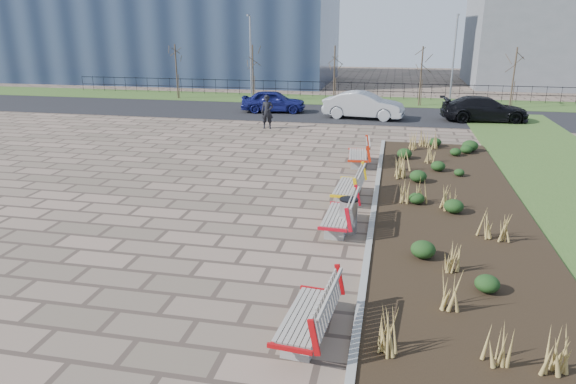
% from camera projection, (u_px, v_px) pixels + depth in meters
% --- Properties ---
extents(ground, '(120.00, 120.00, 0.00)m').
position_uv_depth(ground, '(203.00, 261.00, 12.49)').
color(ground, '#7A6354').
rests_on(ground, ground).
extents(planting_bed, '(4.50, 18.00, 0.10)m').
position_uv_depth(planting_bed, '(451.00, 208.00, 15.92)').
color(planting_bed, black).
rests_on(planting_bed, ground).
extents(planting_curb, '(0.16, 18.00, 0.15)m').
position_uv_depth(planting_curb, '(375.00, 202.00, 16.36)').
color(planting_curb, gray).
rests_on(planting_curb, ground).
extents(grass_verge_far, '(80.00, 5.00, 0.04)m').
position_uv_depth(grass_verge_far, '(336.00, 100.00, 38.53)').
color(grass_verge_far, '#33511E').
rests_on(grass_verge_far, ground).
extents(road, '(80.00, 7.00, 0.02)m').
position_uv_depth(road, '(325.00, 113.00, 32.95)').
color(road, black).
rests_on(road, ground).
extents(bench_a, '(1.09, 2.17, 1.00)m').
position_uv_depth(bench_a, '(306.00, 313.00, 9.31)').
color(bench_a, '#B80C10').
rests_on(bench_a, ground).
extents(bench_b, '(0.98, 2.13, 1.00)m').
position_uv_depth(bench_b, '(338.00, 213.00, 14.21)').
color(bench_b, red).
rests_on(bench_b, ground).
extents(bench_c, '(1.02, 2.15, 1.00)m').
position_uv_depth(bench_c, '(347.00, 185.00, 16.72)').
color(bench_c, yellow).
rests_on(bench_c, ground).
extents(bench_d, '(1.05, 2.16, 1.00)m').
position_uv_depth(bench_d, '(358.00, 153.00, 20.82)').
color(bench_d, red).
rests_on(bench_d, ground).
extents(litter_bin, '(0.49, 0.49, 0.95)m').
position_uv_depth(litter_bin, '(348.00, 216.00, 14.08)').
color(litter_bin, '#B2B2B7').
rests_on(litter_bin, ground).
extents(pedestrian, '(0.73, 0.54, 1.81)m').
position_uv_depth(pedestrian, '(267.00, 112.00, 27.98)').
color(pedestrian, black).
rests_on(pedestrian, ground).
extents(car_blue, '(4.29, 2.16, 1.40)m').
position_uv_depth(car_blue, '(273.00, 101.00, 33.15)').
color(car_blue, navy).
rests_on(car_blue, road).
extents(car_silver, '(4.98, 2.27, 1.58)m').
position_uv_depth(car_silver, '(364.00, 105.00, 30.91)').
color(car_silver, '#A0A3A7').
rests_on(car_silver, road).
extents(car_black, '(5.14, 2.53, 1.44)m').
position_uv_depth(car_black, '(484.00, 109.00, 30.04)').
color(car_black, black).
rests_on(car_black, road).
extents(tree_a, '(1.40, 1.40, 4.00)m').
position_uv_depth(tree_a, '(177.00, 72.00, 38.81)').
color(tree_a, '#4C3D2D').
rests_on(tree_a, grass_verge_far).
extents(tree_b, '(1.40, 1.40, 4.00)m').
position_uv_depth(tree_b, '(253.00, 73.00, 37.66)').
color(tree_b, '#4C3D2D').
rests_on(tree_b, grass_verge_far).
extents(tree_c, '(1.40, 1.40, 4.00)m').
position_uv_depth(tree_c, '(334.00, 75.00, 36.50)').
color(tree_c, '#4C3D2D').
rests_on(tree_c, grass_verge_far).
extents(tree_d, '(1.40, 1.40, 4.00)m').
position_uv_depth(tree_d, '(421.00, 76.00, 35.35)').
color(tree_d, '#4C3D2D').
rests_on(tree_d, grass_verge_far).
extents(tree_e, '(1.40, 1.40, 4.00)m').
position_uv_depth(tree_e, '(513.00, 78.00, 34.19)').
color(tree_e, '#4C3D2D').
rests_on(tree_e, grass_verge_far).
extents(lamp_west, '(0.24, 0.60, 6.00)m').
position_uv_depth(lamp_west, '(251.00, 59.00, 36.88)').
color(lamp_west, gray).
rests_on(lamp_west, grass_verge_far).
extents(lamp_east, '(0.24, 0.60, 6.00)m').
position_uv_depth(lamp_east, '(453.00, 62.00, 34.18)').
color(lamp_east, gray).
rests_on(lamp_east, grass_verge_far).
extents(railing_fence, '(44.00, 0.10, 1.20)m').
position_uv_depth(railing_fence, '(338.00, 89.00, 39.73)').
color(railing_fence, black).
rests_on(railing_fence, grass_verge_far).
extents(building_glass, '(40.00, 14.00, 15.00)m').
position_uv_depth(building_glass, '(134.00, 3.00, 51.59)').
color(building_glass, '#192338').
rests_on(building_glass, ground).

